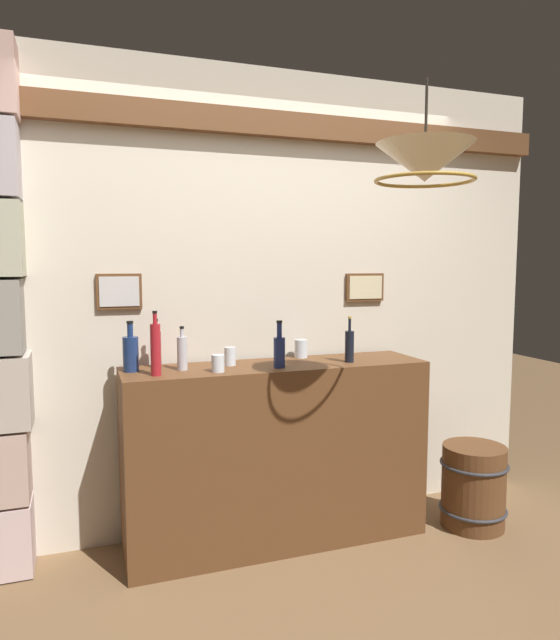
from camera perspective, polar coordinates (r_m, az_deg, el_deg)
ground_plane at (r=2.82m, az=5.82°, el=-28.14°), size 12.00×12.00×0.00m
panelled_rear_partition at (r=3.36m, az=-1.96°, el=2.88°), size 3.69×0.15×2.67m
bar_shelf_unit at (r=3.26m, az=-0.30°, el=-13.26°), size 1.68×0.43×1.01m
liquor_bottle_sherry at (r=2.87m, az=-12.39°, el=-2.81°), size 0.05×0.05×0.32m
liquor_bottle_amaro at (r=3.00m, az=-9.80°, el=-3.24°), size 0.05×0.05×0.23m
liquor_bottle_mezcal at (r=3.02m, az=-0.07°, el=-3.05°), size 0.06×0.06×0.25m
liquor_bottle_bourbon at (r=3.10m, az=-12.33°, el=-2.75°), size 0.05×0.05×0.26m
liquor_bottle_whiskey at (r=3.21m, az=6.99°, el=-2.56°), size 0.05×0.05×0.26m
liquor_bottle_scotch at (r=3.01m, az=-14.77°, el=-3.18°), size 0.08×0.08×0.26m
glass_tumbler_rocks at (r=2.93m, az=-6.26°, el=-4.35°), size 0.07×0.07×0.09m
glass_tumbler_highball at (r=3.10m, az=-5.04°, el=-3.65°), size 0.06×0.06×0.10m
glass_tumbler_shot at (r=3.34m, az=2.12°, el=-2.89°), size 0.08×0.08×0.11m
pendant_lamp at (r=2.55m, az=14.36°, el=14.95°), size 0.42×0.42×0.43m
wooden_barrel at (r=3.70m, az=18.85°, el=-15.50°), size 0.40×0.40×0.49m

